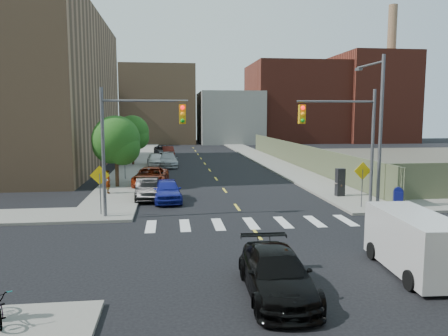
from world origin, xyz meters
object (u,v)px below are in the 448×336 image
object	(u,v)px
parked_car_red	(151,177)
pedestrian_west	(108,182)
parked_car_black	(147,189)
parked_car_maroon	(168,152)
parked_car_grey	(163,150)
parked_car_silver	(168,160)
cargo_van	(413,241)
pedestrian_east	(339,184)
mailbox	(398,198)
parked_car_blue	(167,190)
black_sedan	(277,274)
payphone	(340,182)
parked_car_white	(156,160)

from	to	relation	value
parked_car_red	pedestrian_west	world-z (taller)	pedestrian_west
parked_car_black	parked_car_maroon	bearing A→B (deg)	86.93
parked_car_red	parked_car_grey	distance (m)	26.06
parked_car_silver	cargo_van	xyz separation A→B (m)	(8.71, -32.86, 0.38)
cargo_van	pedestrian_east	size ratio (longest dim) A/B	3.01
parked_car_red	mailbox	size ratio (longest dim) A/B	4.31
parked_car_blue	black_sedan	world-z (taller)	parked_car_blue
payphone	parked_car_grey	bearing A→B (deg)	105.54
parked_car_black	pedestrian_west	size ratio (longest dim) A/B	2.59
parked_car_silver	mailbox	bearing A→B (deg)	-61.41
parked_car_silver	parked_car_maroon	world-z (taller)	parked_car_silver
parked_car_grey	parked_car_white	bearing A→B (deg)	-94.75
parked_car_maroon	parked_car_blue	bearing A→B (deg)	-94.97
parked_car_grey	pedestrian_west	xyz separation A→B (m)	(-3.35, -29.72, 0.23)
parked_car_black	parked_car_grey	xyz separation A→B (m)	(0.58, 31.45, 0.04)
cargo_van	parked_car_blue	bearing A→B (deg)	126.06
parked_car_silver	parked_car_grey	distance (m)	13.40
black_sedan	pedestrian_east	xyz separation A→B (m)	(8.06, 15.09, 0.24)
parked_car_black	cargo_van	size ratio (longest dim) A/B	0.87
parked_car_red	parked_car_grey	bearing A→B (deg)	93.43
pedestrian_west	black_sedan	bearing A→B (deg)	-175.57
pedestrian_west	parked_car_red	bearing A→B (deg)	-55.19
cargo_van	payphone	world-z (taller)	cargo_van
parked_car_red	parked_car_silver	distance (m)	12.73
parked_car_maroon	parked_car_grey	distance (m)	2.01
pedestrian_west	pedestrian_east	distance (m)	15.80
pedestrian_west	parked_car_blue	bearing A→B (deg)	-141.64
black_sedan	mailbox	world-z (taller)	black_sedan
black_sedan	pedestrian_east	world-z (taller)	pedestrian_east
pedestrian_east	parked_car_maroon	bearing A→B (deg)	-82.45
parked_car_red	pedestrian_west	xyz separation A→B (m)	(-2.77, -3.67, 0.21)
parked_car_grey	cargo_van	bearing A→B (deg)	-80.74
parked_car_silver	cargo_van	bearing A→B (deg)	-76.41
cargo_van	pedestrian_west	xyz separation A→B (m)	(-12.78, 16.53, -0.16)
payphone	pedestrian_east	distance (m)	0.15
parked_car_red	parked_car_white	world-z (taller)	parked_car_white
payphone	pedestrian_west	distance (m)	15.85
parked_car_grey	payphone	size ratio (longest dim) A/B	2.83
payphone	parked_car_maroon	bearing A→B (deg)	105.51
cargo_van	pedestrian_west	bearing A→B (deg)	131.57
cargo_van	mailbox	world-z (taller)	cargo_van
parked_car_red	cargo_van	xyz separation A→B (m)	(10.01, -20.20, 0.38)
mailbox	parked_car_maroon	bearing A→B (deg)	129.26
parked_car_red	cargo_van	world-z (taller)	cargo_van
parked_car_black	mailbox	world-z (taller)	mailbox
black_sedan	pedestrian_west	distance (m)	19.48
black_sedan	payphone	size ratio (longest dim) A/B	2.60
black_sedan	cargo_van	xyz separation A→B (m)	(5.31, 1.46, 0.42)
mailbox	parked_car_black	bearing A→B (deg)	178.44
parked_car_blue	cargo_van	bearing A→B (deg)	-61.07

